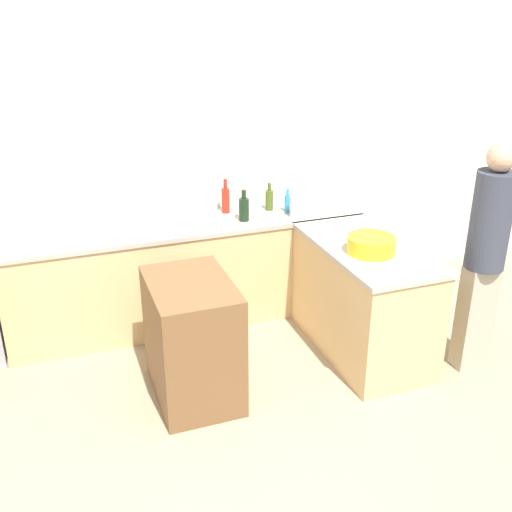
% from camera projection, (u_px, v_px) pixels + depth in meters
% --- Properties ---
extents(ground_plane, '(14.00, 14.00, 0.00)m').
position_uv_depth(ground_plane, '(275.00, 478.00, 3.66)').
color(ground_plane, tan).
extents(wall_back, '(8.00, 0.06, 2.70)m').
position_uv_depth(wall_back, '(173.00, 165.00, 5.23)').
color(wall_back, silver).
rests_on(wall_back, ground_plane).
extents(counter_back, '(3.11, 0.65, 0.93)m').
position_uv_depth(counter_back, '(187.00, 272.00, 5.29)').
color(counter_back, '#D6B27A').
rests_on(counter_back, ground_plane).
extents(counter_peninsula, '(0.69, 1.36, 0.93)m').
position_uv_depth(counter_peninsula, '(363.00, 298.00, 4.83)').
color(counter_peninsula, '#D6B27A').
rests_on(counter_peninsula, ground_plane).
extents(island_table, '(0.56, 0.81, 0.90)m').
position_uv_depth(island_table, '(192.00, 340.00, 4.27)').
color(island_table, brown).
rests_on(island_table, ground_plane).
extents(mixing_bowl, '(0.36, 0.36, 0.13)m').
position_uv_depth(mixing_bowl, '(371.00, 245.00, 4.49)').
color(mixing_bowl, yellow).
rests_on(mixing_bowl, counter_peninsula).
extents(olive_oil_bottle, '(0.07, 0.07, 0.25)m').
position_uv_depth(olive_oil_bottle, '(269.00, 199.00, 5.38)').
color(olive_oil_bottle, '#475B1E').
rests_on(olive_oil_bottle, counter_back).
extents(vinegar_bottle_clear, '(0.07, 0.07, 0.26)m').
position_uv_depth(vinegar_bottle_clear, '(294.00, 206.00, 5.20)').
color(vinegar_bottle_clear, silver).
rests_on(vinegar_bottle_clear, counter_back).
extents(wine_bottle_dark, '(0.09, 0.09, 0.27)m').
position_uv_depth(wine_bottle_dark, '(244.00, 209.00, 5.12)').
color(wine_bottle_dark, black).
rests_on(wine_bottle_dark, counter_back).
extents(dish_soap_bottle, '(0.06, 0.06, 0.22)m').
position_uv_depth(dish_soap_bottle, '(288.00, 203.00, 5.34)').
color(dish_soap_bottle, '#338CBF').
rests_on(dish_soap_bottle, counter_back).
extents(hot_sauce_bottle, '(0.07, 0.07, 0.31)m').
position_uv_depth(hot_sauce_bottle, '(226.00, 199.00, 5.31)').
color(hot_sauce_bottle, red).
rests_on(hot_sauce_bottle, counter_back).
extents(person_at_peninsula, '(0.29, 0.29, 1.78)m').
position_uv_depth(person_at_peninsula, '(486.00, 251.00, 4.40)').
color(person_at_peninsula, '#ADA38E').
rests_on(person_at_peninsula, ground_plane).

